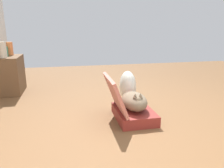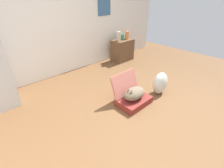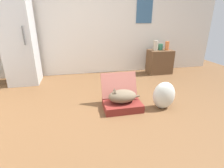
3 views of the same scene
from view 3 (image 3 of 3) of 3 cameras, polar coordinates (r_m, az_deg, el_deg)
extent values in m
plane|color=brown|center=(2.59, 0.87, -10.49)|extent=(7.68, 7.68, 0.00)
cube|color=silver|center=(4.44, -5.89, 20.25)|extent=(6.40, 0.12, 2.60)
cube|color=#355A7E|center=(4.67, 10.62, 22.37)|extent=(0.40, 0.02, 0.53)
cube|color=maroon|center=(2.75, 3.38, -7.03)|extent=(0.58, 0.42, 0.12)
cube|color=#B26356|center=(2.84, 2.31, -0.29)|extent=(0.58, 0.18, 0.40)
ellipsoid|color=brown|center=(2.68, 3.46, -4.02)|extent=(0.44, 0.28, 0.20)
sphere|color=brown|center=(2.64, 0.95, -3.50)|extent=(0.11, 0.11, 0.11)
cone|color=brown|center=(2.58, 1.11, -2.38)|extent=(0.05, 0.05, 0.05)
cone|color=brown|center=(2.63, 0.81, -1.86)|extent=(0.05, 0.05, 0.05)
cylinder|color=brown|center=(2.79, 7.11, -4.35)|extent=(0.20, 0.03, 0.07)
ellipsoid|color=silver|center=(2.82, 16.72, -3.61)|extent=(0.36, 0.23, 0.44)
cube|color=#B7BABC|center=(4.12, -28.32, 12.89)|extent=(0.60, 0.58, 1.88)
cylinder|color=#4C4C4C|center=(3.77, -27.11, 14.00)|extent=(0.02, 0.02, 0.35)
cube|color=brown|center=(4.63, 15.39, 7.11)|extent=(0.58, 0.40, 0.59)
cylinder|color=#B7AD99|center=(4.50, 14.15, 12.24)|extent=(0.11, 0.11, 0.24)
cylinder|color=#CC6B38|center=(4.60, 17.68, 11.92)|extent=(0.10, 0.10, 0.21)
cylinder|color=#2D7051|center=(4.59, 15.69, 11.69)|extent=(0.11, 0.11, 0.15)
camera|label=1|loc=(3.48, -40.26, 11.33)|focal=34.90mm
camera|label=2|loc=(1.57, -73.07, 21.65)|focal=26.00mm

